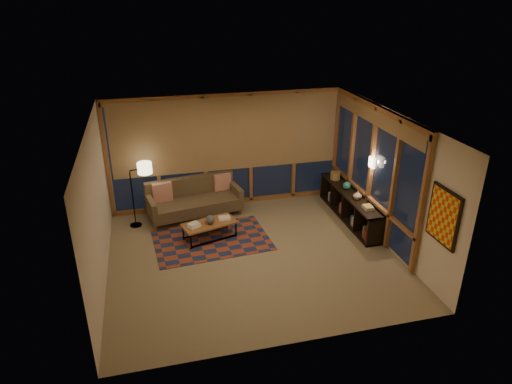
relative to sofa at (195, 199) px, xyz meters
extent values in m
cube|color=tan|center=(0.88, -1.97, -0.42)|extent=(5.50, 5.00, 0.01)
cube|color=beige|center=(0.88, -1.97, 2.28)|extent=(5.50, 5.00, 0.01)
cube|color=beige|center=(0.88, 0.53, 0.93)|extent=(5.50, 0.01, 2.70)
cube|color=beige|center=(0.88, -4.47, 0.93)|extent=(5.50, 0.01, 2.70)
cube|color=beige|center=(-1.87, -1.97, 0.93)|extent=(0.01, 5.00, 2.70)
cube|color=beige|center=(3.63, -1.97, 0.93)|extent=(0.01, 5.00, 2.70)
cube|color=#943D24|center=(0.19, -1.19, -0.42)|extent=(2.45, 1.73, 0.01)
sphere|color=black|center=(0.18, -1.13, 0.04)|extent=(0.23, 0.23, 0.19)
cylinder|color=olive|center=(3.35, -0.12, 0.30)|extent=(0.25, 0.25, 0.17)
sphere|color=#238470|center=(3.37, -0.74, 0.30)|extent=(0.22, 0.22, 0.18)
imported|color=tan|center=(3.37, -1.29, 0.31)|extent=(0.21, 0.21, 0.19)
camera|label=1|loc=(-0.91, -9.41, 4.39)|focal=32.00mm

